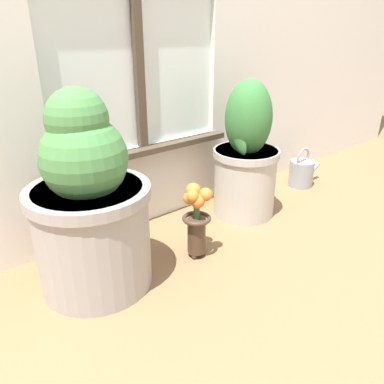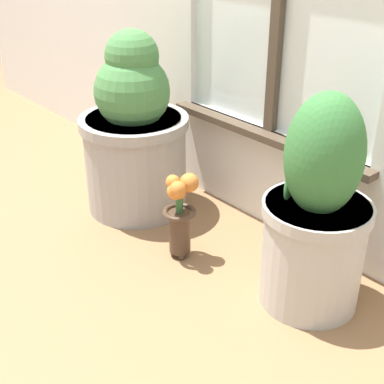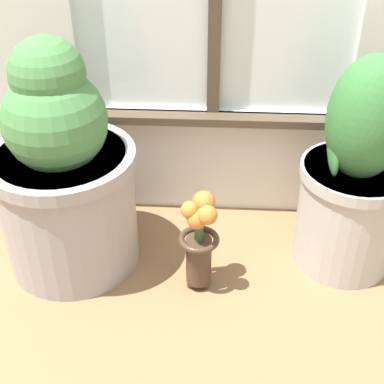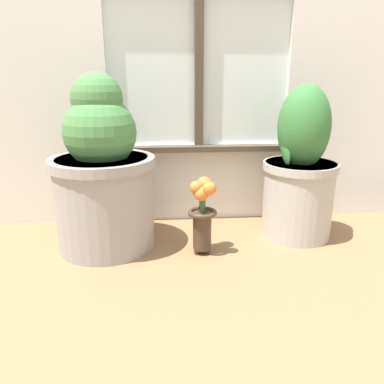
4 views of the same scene
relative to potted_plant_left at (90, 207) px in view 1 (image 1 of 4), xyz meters
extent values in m
plane|color=olive|center=(0.38, -0.28, -0.28)|extent=(10.00, 10.00, 0.00)
cube|color=silver|center=(0.38, 0.29, -0.11)|extent=(0.77, 0.05, 0.35)
cube|color=#4C3D2D|center=(0.38, 0.25, 0.05)|extent=(0.83, 0.06, 0.02)
cylinder|color=#9E9993|center=(0.00, 0.00, -0.11)|extent=(0.36, 0.36, 0.35)
cylinder|color=#9E9993|center=(0.00, 0.00, 0.05)|extent=(0.39, 0.39, 0.04)
cylinder|color=#38281E|center=(0.00, 0.00, 0.06)|extent=(0.34, 0.34, 0.01)
sphere|color=#477F42|center=(0.00, 0.00, 0.16)|extent=(0.26, 0.26, 0.26)
sphere|color=#477F42|center=(0.00, 0.01, 0.28)|extent=(0.18, 0.18, 0.18)
ellipsoid|color=#477F42|center=(0.06, 0.05, 0.15)|extent=(0.12, 0.13, 0.19)
cylinder|color=#B7B2A8|center=(0.77, 0.04, -0.13)|extent=(0.28, 0.28, 0.31)
cylinder|color=#B7B2A8|center=(0.77, 0.04, 0.01)|extent=(0.29, 0.29, 0.03)
cylinder|color=#38281E|center=(0.77, 0.04, 0.02)|extent=(0.25, 0.25, 0.01)
ellipsoid|color=#387538|center=(0.77, 0.04, 0.17)|extent=(0.20, 0.20, 0.33)
ellipsoid|color=#387538|center=(0.69, 0.03, 0.10)|extent=(0.05, 0.13, 0.18)
sphere|color=#473323|center=(0.36, -0.07, -0.27)|extent=(0.02, 0.02, 0.02)
sphere|color=#473323|center=(0.34, -0.11, -0.27)|extent=(0.02, 0.02, 0.02)
sphere|color=#473323|center=(0.38, -0.11, -0.27)|extent=(0.02, 0.02, 0.02)
cylinder|color=#473323|center=(0.36, -0.09, -0.19)|extent=(0.07, 0.07, 0.14)
torus|color=#473323|center=(0.36, -0.09, -0.12)|extent=(0.11, 0.11, 0.02)
cylinder|color=#386633|center=(0.36, -0.09, -0.08)|extent=(0.02, 0.02, 0.08)
sphere|color=orange|center=(0.36, -0.09, -0.05)|extent=(0.04, 0.04, 0.04)
sphere|color=orange|center=(0.37, -0.06, -0.03)|extent=(0.06, 0.06, 0.06)
sphere|color=orange|center=(0.35, -0.07, -0.05)|extent=(0.04, 0.04, 0.04)
sphere|color=orange|center=(0.34, -0.10, -0.02)|extent=(0.05, 0.05, 0.05)
sphere|color=orange|center=(0.36, -0.11, -0.05)|extent=(0.05, 0.05, 0.05)
sphere|color=orange|center=(0.38, -0.12, -0.02)|extent=(0.05, 0.05, 0.05)
cylinder|color=gray|center=(1.26, 0.07, -0.21)|extent=(0.13, 0.13, 0.14)
cylinder|color=gray|center=(1.37, 0.07, -0.22)|extent=(0.11, 0.02, 0.08)
torus|color=gray|center=(1.26, 0.07, -0.12)|extent=(0.10, 0.01, 0.10)
camera|label=1|loc=(-0.43, -1.02, 0.51)|focal=35.00mm
camera|label=2|loc=(1.47, -1.01, 0.70)|focal=50.00mm
camera|label=3|loc=(0.41, -1.16, 0.76)|focal=50.00mm
camera|label=4|loc=(0.22, -1.37, 0.34)|focal=35.00mm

